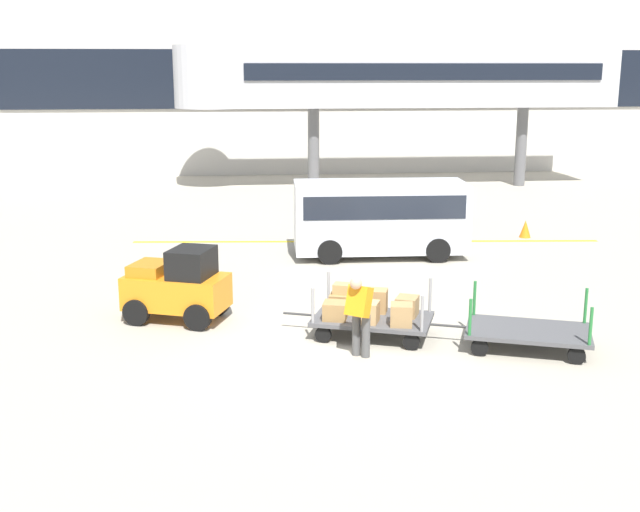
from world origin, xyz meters
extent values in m
plane|color=#A8A08E|center=(0.00, 0.00, 0.00)|extent=(120.00, 120.00, 0.00)
cube|color=yellow|center=(1.87, 8.93, 0.00)|extent=(14.28, 1.44, 0.01)
cube|color=beige|center=(0.00, 26.00, 4.24)|extent=(57.37, 2.40, 8.48)
cube|color=black|center=(0.00, 24.75, 4.66)|extent=(54.50, 0.12, 2.80)
cube|color=#B7B7BC|center=(5.95, 20.00, 4.84)|extent=(17.01, 2.20, 2.60)
cylinder|color=#B7B7BC|center=(-3.16, 20.00, 4.84)|extent=(3.00, 3.00, 2.60)
cube|color=black|center=(5.95, 18.86, 5.04)|extent=(15.31, 0.08, 0.70)
cylinder|color=#59595B|center=(1.27, 20.00, 1.77)|extent=(0.50, 0.50, 3.54)
cylinder|color=#59595B|center=(10.62, 20.00, 1.77)|extent=(0.50, 0.50, 3.54)
cube|color=orange|center=(-3.33, 1.61, 0.63)|extent=(2.35, 1.75, 0.70)
cube|color=black|center=(-2.98, 1.49, 1.28)|extent=(1.09, 1.20, 0.60)
cube|color=orange|center=(-3.87, 1.81, 1.10)|extent=(0.98, 1.12, 0.24)
cylinder|color=black|center=(-3.79, 2.34, 0.28)|extent=(0.59, 0.36, 0.56)
cylinder|color=black|center=(-4.15, 1.35, 0.28)|extent=(0.59, 0.36, 0.56)
cylinder|color=black|center=(-2.51, 1.87, 0.28)|extent=(0.59, 0.36, 0.56)
cylinder|color=black|center=(-2.87, 0.89, 0.28)|extent=(0.59, 0.36, 0.56)
cube|color=#4C4C4F|center=(0.62, 0.18, 0.36)|extent=(2.64, 2.10, 0.08)
cylinder|color=gray|center=(-0.16, 1.14, 0.75)|extent=(0.06, 0.06, 0.70)
cylinder|color=gray|center=(-0.60, -0.07, 0.75)|extent=(0.06, 0.06, 0.70)
cylinder|color=gray|center=(1.83, 0.42, 0.75)|extent=(0.06, 0.06, 0.70)
cylinder|color=gray|center=(1.39, -0.79, 0.75)|extent=(0.06, 0.06, 0.70)
cylinder|color=black|center=(0.01, 1.03, 0.16)|extent=(0.33, 0.20, 0.32)
cylinder|color=black|center=(-0.40, -0.09, 0.16)|extent=(0.33, 0.20, 0.32)
cylinder|color=black|center=(1.63, 0.44, 0.16)|extent=(0.33, 0.20, 0.32)
cylinder|color=black|center=(1.22, -0.68, 0.16)|extent=(0.33, 0.20, 0.32)
cylinder|color=#333333|center=(-0.79, 0.69, 0.34)|extent=(0.67, 0.29, 0.05)
cube|color=olive|center=(0.09, 0.66, 0.58)|extent=(0.65, 0.63, 0.36)
cube|color=olive|center=(-0.14, 0.12, 0.57)|extent=(0.55, 0.55, 0.35)
cube|color=#A87F4C|center=(0.71, 0.52, 0.64)|extent=(0.59, 0.51, 0.47)
cube|color=tan|center=(0.46, -0.13, 0.60)|extent=(0.54, 0.55, 0.41)
cube|color=#9E7A4C|center=(1.32, 0.20, 0.59)|extent=(0.56, 0.60, 0.39)
cube|color=#9E7A4C|center=(1.08, -0.38, 0.61)|extent=(0.50, 0.51, 0.42)
cube|color=#A87F4C|center=(0.09, 0.66, 0.86)|extent=(0.48, 0.43, 0.21)
cube|color=#4C4C4F|center=(3.44, -0.85, 0.36)|extent=(2.64, 2.10, 0.08)
cylinder|color=#237033|center=(2.66, 0.12, 0.75)|extent=(0.06, 0.06, 0.70)
cylinder|color=#237033|center=(2.22, -1.09, 0.75)|extent=(0.06, 0.06, 0.70)
cylinder|color=#237033|center=(4.65, -0.61, 0.75)|extent=(0.06, 0.06, 0.70)
cylinder|color=#237033|center=(4.21, -1.82, 0.75)|extent=(0.06, 0.06, 0.70)
cylinder|color=black|center=(2.83, 0.00, 0.16)|extent=(0.33, 0.20, 0.32)
cylinder|color=black|center=(2.42, -1.11, 0.16)|extent=(0.33, 0.20, 0.32)
cylinder|color=black|center=(4.45, -0.59, 0.16)|extent=(0.33, 0.20, 0.32)
cylinder|color=black|center=(4.04, -1.70, 0.16)|extent=(0.33, 0.20, 0.32)
cylinder|color=#333333|center=(2.03, -0.34, 0.34)|extent=(0.67, 0.29, 0.05)
cylinder|color=#4C4C4C|center=(0.14, -0.84, 0.41)|extent=(0.16, 0.16, 0.82)
cylinder|color=#4C4C4C|center=(0.30, -0.96, 0.41)|extent=(0.16, 0.16, 0.82)
cube|color=orange|center=(0.16, -0.98, 1.09)|extent=(0.57, 0.58, 0.61)
sphere|color=tan|center=(0.09, -1.08, 1.45)|extent=(0.22, 0.22, 0.22)
cube|color=silver|center=(1.95, 7.03, 1.15)|extent=(4.86, 2.06, 1.90)
cube|color=#1E232D|center=(1.95, 7.03, 1.55)|extent=(4.48, 2.09, 0.64)
cylinder|color=black|center=(0.44, 6.21, 0.34)|extent=(0.69, 0.26, 0.68)
cylinder|color=black|center=(3.41, 6.11, 0.34)|extent=(0.69, 0.26, 0.68)
cone|color=orange|center=(6.96, 9.04, 0.28)|extent=(0.36, 0.36, 0.55)
camera|label=1|loc=(-1.92, -14.71, 5.24)|focal=44.61mm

